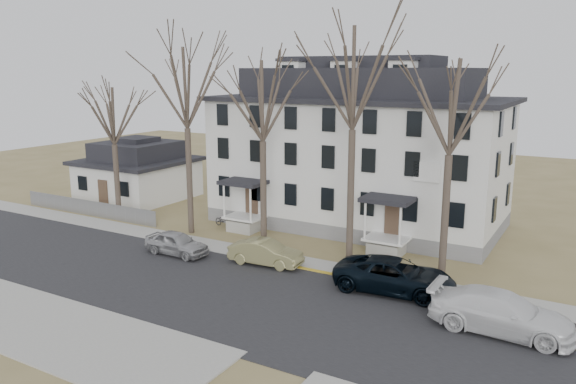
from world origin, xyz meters
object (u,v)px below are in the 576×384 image
Objects in this scene: small_house at (138,173)px; car_navy at (395,276)px; car_silver at (177,244)px; tree_center at (354,71)px; bicycle_left at (224,221)px; boarding_house at (358,151)px; tree_far_left at (186,82)px; car_white at (501,313)px; tree_mid_left at (262,95)px; tree_bungalow at (112,112)px; tree_mid_right at (452,100)px; car_tan at (266,253)px.

small_house is 1.42× the size of car_navy.
tree_center is at bearing -65.15° from car_silver.
tree_center is 15.33m from bicycle_left.
boarding_house is at bearing -27.12° from car_silver.
tree_far_left reaches higher than car_navy.
car_navy is 1.01× the size of car_white.
small_house is 34.46m from car_white.
bicycle_left is (-4.81, 2.19, -9.16)m from tree_mid_left.
tree_bungalow is at bearing 180.00° from tree_far_left.
tree_mid_right is 9.47m from car_navy.
tree_bungalow reaches higher than car_navy.
tree_mid_right is at bearing -73.31° from car_silver.
car_silver is at bearing -24.45° from tree_bungalow.
tree_mid_right is at bearing -76.99° from car_tan.
boarding_house is 18.88m from car_white.
boarding_house reaches higher than car_silver.
car_silver and car_tan have the same top height.
tree_mid_left is 6.18m from tree_center.
tree_mid_right is 24.54m from tree_bungalow.
car_tan is (-9.42, -3.09, -8.89)m from tree_mid_right.
bicycle_left is (-1.20, 6.46, -0.27)m from car_silver.
car_tan is (15.08, -3.09, -7.40)m from tree_bungalow.
car_tan is 2.55× the size of bicycle_left.
car_navy is at bearing -58.68° from boarding_house.
car_white is at bearing -13.90° from tree_far_left.
boarding_house is 2.39× the size of small_house.
car_white is (15.45, -5.31, -8.72)m from tree_mid_left.
car_navy is (9.95, -3.27, -8.75)m from tree_mid_left.
tree_mid_right is (5.50, 0.00, -1.48)m from tree_center.
boarding_house is 9.66m from tree_mid_left.
tree_center is at bearing 0.00° from tree_bungalow.
car_white is at bearing -114.79° from car_navy.
tree_mid_left is at bearing 71.98° from car_white.
small_house is 12.95m from bicycle_left.
tree_mid_left is 0.87× the size of tree_center.
boarding_house is at bearing 5.59° from small_house.
boarding_house is 12.23× the size of bicycle_left.
car_navy is 15.75m from bicycle_left.
car_navy is at bearing -98.68° from bicycle_left.
car_silver is at bearing -118.04° from boarding_house.
car_navy is at bearing -11.58° from tree_far_left.
tree_mid_right is at bearing -43.81° from boarding_house.
car_tan is at bearing -77.40° from car_silver.
tree_center is at bearing 180.00° from tree_mid_right.
tree_mid_left reaches higher than small_house.
tree_bungalow is 24.29m from car_navy.
bicycle_left is at bearing 155.51° from tree_mid_left.
tree_mid_right is (11.50, 0.00, 0.00)m from tree_mid_left.
tree_bungalow is at bearing 180.00° from tree_mid_right.
tree_far_left reaches higher than tree_mid_left.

